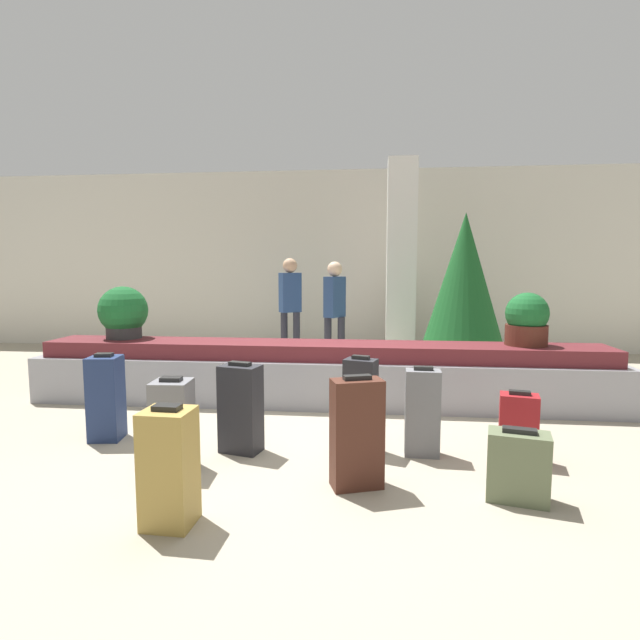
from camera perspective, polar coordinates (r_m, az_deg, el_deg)
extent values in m
plane|color=#9E937F|center=(4.32, -1.99, -14.24)|extent=(18.00, 18.00, 0.00)
cube|color=beige|center=(9.04, 2.51, 6.76)|extent=(18.00, 0.06, 3.20)
cube|color=gray|center=(5.53, 0.00, -6.94)|extent=(6.35, 0.74, 0.50)
cube|color=#5B1E23|center=(5.47, 0.00, -3.50)|extent=(6.10, 0.58, 0.17)
cube|color=silver|center=(8.21, 9.25, 6.75)|extent=(0.46, 0.46, 3.20)
cube|color=maroon|center=(4.23, 21.72, -11.38)|extent=(0.32, 0.24, 0.53)
cube|color=black|center=(4.16, 21.87, -7.72)|extent=(0.17, 0.10, 0.03)
cube|color=slate|center=(4.11, 11.62, -10.36)|extent=(0.28, 0.18, 0.69)
cube|color=black|center=(4.02, 11.74, -5.42)|extent=(0.15, 0.06, 0.03)
cube|color=slate|center=(3.93, -16.49, -11.46)|extent=(0.29, 0.28, 0.67)
cube|color=black|center=(3.84, -16.65, -6.48)|extent=(0.16, 0.10, 0.03)
cube|color=#5B6647|center=(3.57, 21.69, -15.31)|extent=(0.42, 0.29, 0.45)
cube|color=black|center=(3.49, 21.85, -11.64)|extent=(0.22, 0.12, 0.03)
cube|color=#232328|center=(4.13, 4.63, -9.67)|extent=(0.29, 0.23, 0.76)
cube|color=black|center=(4.04, 4.68, -4.28)|extent=(0.15, 0.10, 0.03)
cube|color=navy|center=(4.76, -23.29, -8.21)|extent=(0.29, 0.28, 0.73)
cube|color=black|center=(4.68, -23.48, -3.69)|extent=(0.15, 0.11, 0.03)
cube|color=#232328|center=(4.15, -9.05, -9.99)|extent=(0.36, 0.28, 0.71)
cube|color=black|center=(4.07, -9.14, -4.96)|extent=(0.19, 0.11, 0.03)
cube|color=#A3843D|center=(3.14, -16.87, -15.86)|extent=(0.29, 0.27, 0.69)
cube|color=black|center=(3.02, -17.09, -9.53)|extent=(0.16, 0.10, 0.03)
cube|color=#472319|center=(3.48, 4.22, -12.82)|extent=(0.38, 0.29, 0.75)
cube|color=black|center=(3.37, 4.28, -6.56)|extent=(0.20, 0.12, 0.03)
cylinder|color=#4C2319|center=(5.71, 22.50, -1.59)|extent=(0.43, 0.43, 0.22)
sphere|color=#195B28|center=(5.68, 22.59, 0.71)|extent=(0.44, 0.44, 0.44)
cylinder|color=#2D2D2D|center=(6.22, -21.49, -1.15)|extent=(0.39, 0.39, 0.17)
sphere|color=#195B28|center=(6.20, -21.58, 1.04)|extent=(0.56, 0.56, 0.56)
cylinder|color=#282833|center=(7.45, 0.90, -2.55)|extent=(0.11, 0.11, 0.76)
cylinder|color=#282833|center=(7.43, 2.44, -2.57)|extent=(0.11, 0.11, 0.76)
cube|color=navy|center=(7.37, 1.69, 2.65)|extent=(0.32, 0.37, 0.60)
sphere|color=beige|center=(7.35, 1.70, 5.84)|extent=(0.22, 0.22, 0.22)
cylinder|color=#282833|center=(7.98, -4.11, -1.88)|extent=(0.11, 0.11, 0.78)
cylinder|color=#282833|center=(7.94, -2.69, -1.90)|extent=(0.11, 0.11, 0.78)
cube|color=navy|center=(7.89, -3.44, 3.16)|extent=(0.37, 0.33, 0.62)
sphere|color=tan|center=(7.88, -3.46, 6.24)|extent=(0.23, 0.23, 0.23)
cylinder|color=#4C331E|center=(7.25, 15.85, -5.34)|extent=(0.16, 0.16, 0.18)
cone|color=#195623|center=(7.11, 16.12, 3.51)|extent=(1.24, 1.24, 2.05)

